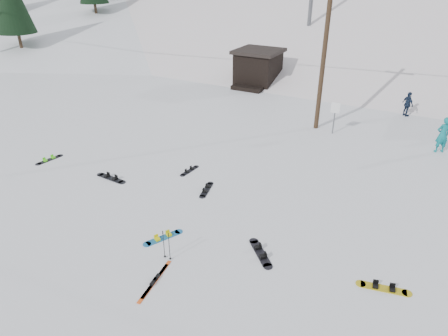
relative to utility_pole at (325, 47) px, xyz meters
The scene contains 19 objects.
ground 14.90m from the utility_pole, 98.13° to the right, with size 200.00×200.00×0.00m, color white.
ski_slope 44.31m from the utility_pole, 92.79° to the left, with size 60.00×75.00×45.00m, color white.
ridge_left 53.35m from the utility_pole, 138.18° to the left, with size 34.00×85.00×38.00m, color white.
treeline_left 44.65m from the utility_pole, 144.16° to the left, with size 20.00×64.00×10.00m, color black, non-canonical shape.
treeline_crest 72.18m from the utility_pole, 91.59° to the left, with size 50.00×6.00×10.00m, color black, non-canonical shape.
utility_pole is the anchor object (origin of this frame).
trail_sign 3.60m from the utility_pole, 21.04° to the right, with size 0.50×0.09×1.85m.
lift_hut 10.40m from the utility_pole, 135.24° to the left, with size 3.40×4.10×2.75m.
hero_snowboard 13.94m from the utility_pole, 96.76° to the right, with size 0.85×1.43×0.11m.
hero_skis 15.65m from the utility_pole, 91.80° to the right, with size 0.40×1.96×0.10m.
ski_poles 14.50m from the utility_pole, 93.12° to the right, with size 0.30×0.08×1.08m.
board_scatter_a 13.19m from the utility_pole, 120.57° to the right, with size 1.71×0.40×0.12m.
board_scatter_b 10.14m from the utility_pole, 113.19° to the right, with size 0.33×1.30×0.09m.
board_scatter_c 15.55m from the utility_pole, 134.10° to the right, with size 0.44×1.46×0.10m.
board_scatter_d 13.14m from the utility_pole, 81.36° to the right, with size 1.28×1.30×0.12m.
board_scatter_e 13.99m from the utility_pole, 64.05° to the right, with size 1.60×0.56×0.11m.
board_scatter_f 10.68m from the utility_pole, 101.63° to the right, with size 0.56×1.42×0.10m.
skier_teal 7.59m from the utility_pole, ahead, with size 0.69×0.45×1.90m, color #0C7278.
skier_navy 7.57m from the utility_pole, 47.17° to the left, with size 0.92×0.38×1.57m, color #162238.
Camera 1 is at (7.90, -8.08, 8.77)m, focal length 32.00 mm.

